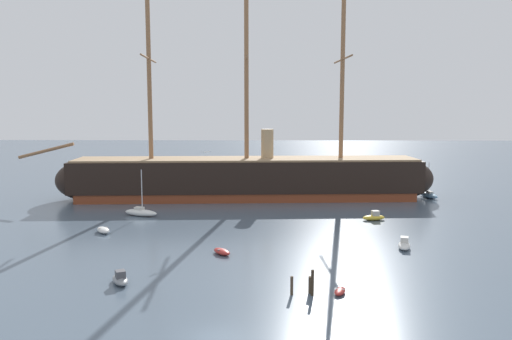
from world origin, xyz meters
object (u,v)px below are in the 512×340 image
at_px(seagull_in_flight, 205,152).
at_px(motorboat_far_left, 101,191).
at_px(motorboat_foreground_left, 120,279).
at_px(mooring_piling_right_pair, 312,283).
at_px(sailboat_alongside_bow, 141,212).
at_px(mooring_piling_left_pair, 311,285).
at_px(motorboat_mid_right, 404,245).
at_px(mooring_piling_nearest, 292,286).
at_px(tall_ship, 247,177).
at_px(dinghy_near_centre, 222,252).
at_px(sailboat_far_right, 429,195).
at_px(dinghy_foreground_right, 340,291).
at_px(motorboat_alongside_stern, 374,217).
at_px(motorboat_distant_centre, 258,186).
at_px(dinghy_mid_left, 103,230).

bearing_deg(seagull_in_flight, motorboat_far_left, 130.61).
height_order(motorboat_foreground_left, mooring_piling_right_pair, mooring_piling_right_pair).
bearing_deg(sailboat_alongside_bow, mooring_piling_left_pair, -53.97).
distance_m(motorboat_mid_right, mooring_piling_nearest, 19.00).
xyz_separation_m(tall_ship, dinghy_near_centre, (-1.39, -32.34, -3.31)).
distance_m(sailboat_alongside_bow, sailboat_far_right, 47.86).
distance_m(dinghy_foreground_right, motorboat_alongside_stern, 28.78).
relative_size(motorboat_alongside_stern, mooring_piling_nearest, 2.13).
xyz_separation_m(motorboat_mid_right, mooring_piling_right_pair, (-11.26, -14.03, 0.64)).
height_order(mooring_piling_right_pair, seagull_in_flight, seagull_in_flight).
bearing_deg(mooring_piling_left_pair, motorboat_distant_centre, 95.57).
bearing_deg(seagull_in_flight, motorboat_mid_right, -19.84).
relative_size(dinghy_foreground_right, mooring_piling_nearest, 1.33).
relative_size(motorboat_distant_centre, mooring_piling_right_pair, 1.46).
xyz_separation_m(dinghy_foreground_right, mooring_piling_right_pair, (-2.32, -0.44, 0.86)).
height_order(motorboat_foreground_left, motorboat_mid_right, motorboat_mid_right).
distance_m(motorboat_distant_centre, mooring_piling_right_pair, 54.63).
relative_size(dinghy_mid_left, seagull_in_flight, 2.92).
xyz_separation_m(tall_ship, motorboat_far_left, (-25.66, 3.30, -2.89)).
xyz_separation_m(sailboat_alongside_bow, motorboat_distant_centre, (16.15, 24.40, -0.13)).
bearing_deg(motorboat_alongside_stern, seagull_in_flight, -165.48).
distance_m(tall_ship, motorboat_mid_right, 35.11).
height_order(dinghy_mid_left, mooring_piling_right_pair, mooring_piling_right_pair).
relative_size(motorboat_mid_right, sailboat_alongside_bow, 0.49).
bearing_deg(motorboat_far_left, dinghy_mid_left, -71.54).
xyz_separation_m(motorboat_foreground_left, mooring_piling_left_pair, (16.45, -1.96, 0.27)).
bearing_deg(seagull_in_flight, dinghy_mid_left, -171.70).
relative_size(sailboat_alongside_bow, motorboat_far_left, 1.26).
bearing_deg(sailboat_far_right, motorboat_distant_centre, 162.84).
height_order(sailboat_alongside_bow, sailboat_far_right, sailboat_alongside_bow).
distance_m(sailboat_alongside_bow, seagull_in_flight, 15.83).
height_order(motorboat_alongside_stern, sailboat_far_right, sailboat_far_right).
distance_m(motorboat_mid_right, mooring_piling_right_pair, 18.00).
distance_m(dinghy_near_centre, mooring_piling_nearest, 13.23).
bearing_deg(motorboat_far_left, motorboat_distant_centre, 14.81).
xyz_separation_m(tall_ship, sailboat_far_right, (30.86, 1.52, -3.10)).
xyz_separation_m(dinghy_mid_left, motorboat_mid_right, (35.01, -6.32, 0.11)).
relative_size(dinghy_near_centre, sailboat_alongside_bow, 0.40).
bearing_deg(motorboat_distant_centre, dinghy_mid_left, -118.42).
height_order(motorboat_foreground_left, mooring_piling_left_pair, mooring_piling_left_pair).
relative_size(dinghy_foreground_right, mooring_piling_right_pair, 0.96).
xyz_separation_m(motorboat_foreground_left, dinghy_near_centre, (8.13, 8.98, -0.13)).
relative_size(tall_ship, motorboat_alongside_stern, 20.76).
relative_size(sailboat_alongside_bow, seagull_in_flight, 6.35).
height_order(dinghy_foreground_right, mooring_piling_left_pair, mooring_piling_left_pair).
bearing_deg(motorboat_mid_right, dinghy_near_centre, -172.66).
bearing_deg(motorboat_mid_right, mooring_piling_right_pair, -128.76).
bearing_deg(mooring_piling_right_pair, tall_ship, 99.11).
bearing_deg(mooring_piling_left_pair, seagull_in_flight, 117.38).
xyz_separation_m(motorboat_mid_right, motorboat_distant_centre, (-16.60, 40.34, -0.02)).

